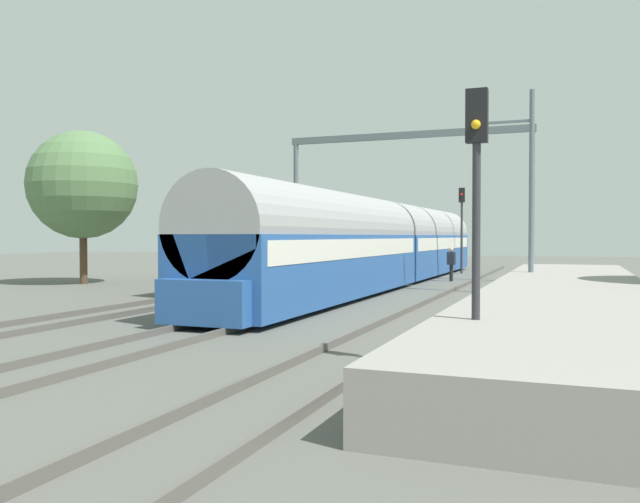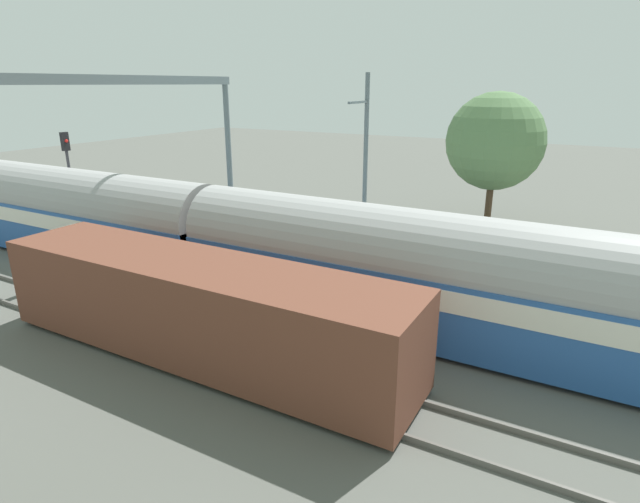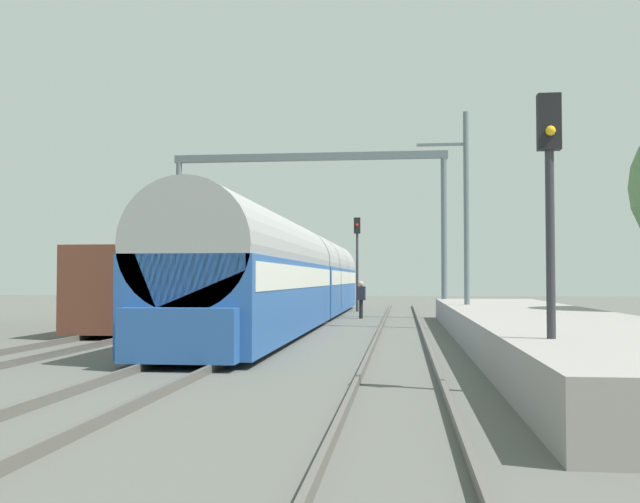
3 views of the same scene
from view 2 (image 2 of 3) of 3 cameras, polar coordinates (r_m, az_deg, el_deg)
The scene contains 12 objects.
ground at distance 16.30m, azimuth 21.05°, elevation -10.77°, with size 120.00×120.00×0.00m, color #585953.
track_far_west at distance 12.55m, azimuth 17.78°, elevation -19.38°, with size 1.52×60.00×0.16m.
track_west at distance 16.27m, azimuth 21.08°, elevation -10.52°, with size 1.52×60.00×0.16m.
track_east at distance 20.25m, azimuth 23.03°, elevation -5.03°, with size 1.52×60.00×0.16m.
platform at distance 23.92m, azimuth 19.54°, elevation -0.19°, with size 4.40×28.00×0.90m.
passenger_train at distance 20.03m, azimuth -12.00°, elevation 1.57°, with size 2.93×32.85×3.82m.
freight_car at distance 15.08m, azimuth -13.32°, elevation -6.15°, with size 2.80×13.00×2.70m.
person_crossing at distance 24.33m, azimuth -14.15°, elevation 2.04°, with size 0.43×0.29×1.73m.
railway_signal_far at distance 28.84m, azimuth -26.02°, elevation 8.00°, with size 0.36×0.30×5.29m.
catenary_gantry at distance 22.26m, azimuth -20.88°, elevation 12.19°, with size 13.18×0.28×7.86m.
catenary_pole_east_mid at distance 23.40m, azimuth 5.01°, elevation 9.72°, with size 1.90×0.20×8.00m.
tree_east_background at distance 28.91m, azimuth 18.85°, elevation 11.46°, with size 5.06×5.06×7.20m.
Camera 2 is at (-14.38, -1.43, 7.55)m, focal length 28.86 mm.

